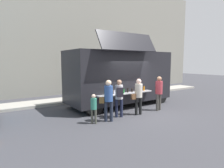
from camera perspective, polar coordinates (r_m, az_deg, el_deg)
The scene contains 10 objects.
ground_plane at distance 9.59m, azimuth 8.44°, elevation -8.37°, with size 60.00×60.00×0.00m, color #38383D.
curb_strip at distance 11.87m, azimuth -21.49°, elevation -5.49°, with size 28.00×1.60×0.15m, color #9E998E.
building_behind at distance 15.80m, azimuth -21.69°, elevation 14.03°, with size 32.00×2.40×9.27m, color gray.
food_truck_main at distance 10.88m, azimuth 2.41°, elevation 2.30°, with size 6.01×2.97×3.89m.
trash_bin at distance 15.37m, azimuth 9.53°, elevation -0.86°, with size 0.60×0.60×0.99m, color #2E5B39.
customer_front_ordering at distance 8.98m, azimuth 7.80°, elevation -2.85°, with size 0.56×0.34×1.69m.
customer_mid_with_backpack at distance 8.49m, azimuth 2.14°, elevation -3.14°, with size 0.46×0.55×1.68m.
customer_rear_waiting at distance 7.90m, azimuth -1.14°, elevation -3.89°, with size 0.54×0.44×1.73m.
customer_extra_browsing at distance 9.98m, azimuth 13.74°, elevation -1.82°, with size 0.36×0.35×1.74m.
child_near_queue at distance 7.71m, azimuth -5.45°, elevation -6.56°, with size 0.24×0.24×1.20m.
Camera 1 is at (-6.25, -6.84, 2.46)m, focal length 30.83 mm.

